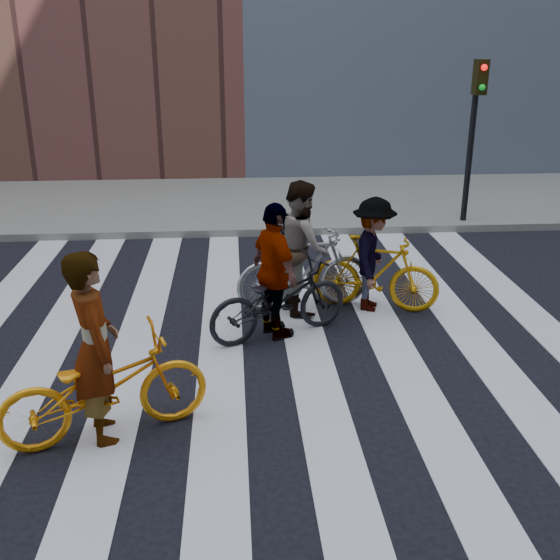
{
  "coord_description": "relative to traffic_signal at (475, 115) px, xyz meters",
  "views": [
    {
      "loc": [
        -0.35,
        -7.43,
        3.75
      ],
      "look_at": [
        0.22,
        0.3,
        0.84
      ],
      "focal_mm": 42.0,
      "sensor_mm": 36.0,
      "label": 1
    }
  ],
  "objects": [
    {
      "name": "rider_right",
      "position": [
        -2.79,
        -4.06,
        -1.45
      ],
      "size": [
        0.92,
        1.21,
        1.65
      ],
      "primitive_type": "imported",
      "rotation": [
        0.0,
        0.0,
        1.25
      ],
      "color": "slate",
      "rests_on": "ground"
    },
    {
      "name": "rider_mid",
      "position": [
        -3.81,
        -3.97,
        -1.34
      ],
      "size": [
        0.85,
        1.02,
        1.89
      ],
      "primitive_type": "imported",
      "rotation": [
        0.0,
        0.0,
        1.73
      ],
      "color": "slate",
      "rests_on": "ground"
    },
    {
      "name": "rider_left",
      "position": [
        -6.1,
        -7.05,
        -1.31
      ],
      "size": [
        0.67,
        0.82,
        1.94
      ],
      "primitive_type": "imported",
      "rotation": [
        0.0,
        0.0,
        1.91
      ],
      "color": "slate",
      "rests_on": "ground"
    },
    {
      "name": "rider_rear",
      "position": [
        -4.24,
        -4.88,
        -1.38
      ],
      "size": [
        0.83,
        1.15,
        1.81
      ],
      "primitive_type": "imported",
      "rotation": [
        0.0,
        0.0,
        1.99
      ],
      "color": "slate",
      "rests_on": "ground"
    },
    {
      "name": "sidewalk_far",
      "position": [
        -4.4,
        2.18,
        -2.2
      ],
      "size": [
        100.0,
        5.0,
        0.15
      ],
      "primitive_type": "cube",
      "color": "gray",
      "rests_on": "ground"
    },
    {
      "name": "bike_yellow_right",
      "position": [
        -2.74,
        -4.06,
        -1.73
      ],
      "size": [
        1.9,
        1.07,
        1.1
      ],
      "primitive_type": "imported",
      "rotation": [
        0.0,
        0.0,
        1.25
      ],
      "color": "orange",
      "rests_on": "ground"
    },
    {
      "name": "traffic_signal",
      "position": [
        0.0,
        0.0,
        0.0
      ],
      "size": [
        0.22,
        0.42,
        3.33
      ],
      "color": "black",
      "rests_on": "ground"
    },
    {
      "name": "ground",
      "position": [
        -4.4,
        -5.32,
        -2.28
      ],
      "size": [
        100.0,
        100.0,
        0.0
      ],
      "primitive_type": "plane",
      "color": "black",
      "rests_on": "ground"
    },
    {
      "name": "zebra_crosswalk",
      "position": [
        -4.4,
        -5.32,
        -2.27
      ],
      "size": [
        8.25,
        10.0,
        0.01
      ],
      "color": "silver",
      "rests_on": "ground"
    },
    {
      "name": "bike_silver_mid",
      "position": [
        -3.76,
        -3.97,
        -1.69
      ],
      "size": [
        2.04,
        0.86,
        1.19
      ],
      "primitive_type": "imported",
      "rotation": [
        0.0,
        0.0,
        1.73
      ],
      "color": "#9DA1A6",
      "rests_on": "ground"
    },
    {
      "name": "bike_yellow_left",
      "position": [
        -6.05,
        -7.05,
        -1.74
      ],
      "size": [
        2.16,
        1.35,
        1.07
      ],
      "primitive_type": "imported",
      "rotation": [
        0.0,
        0.0,
        1.91
      ],
      "color": "orange",
      "rests_on": "ground"
    },
    {
      "name": "bike_dark_rear",
      "position": [
        -4.19,
        -4.88,
        -1.76
      ],
      "size": [
        2.08,
        1.43,
        1.04
      ],
      "primitive_type": "imported",
      "rotation": [
        0.0,
        0.0,
        1.99
      ],
      "color": "black",
      "rests_on": "ground"
    }
  ]
}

